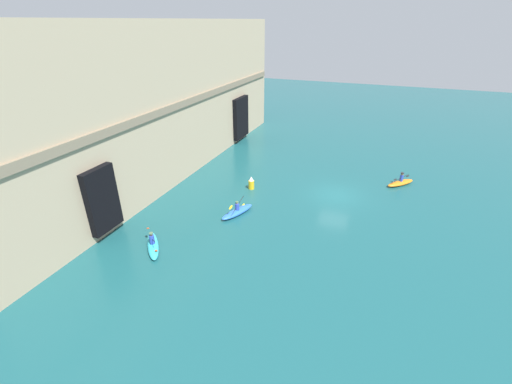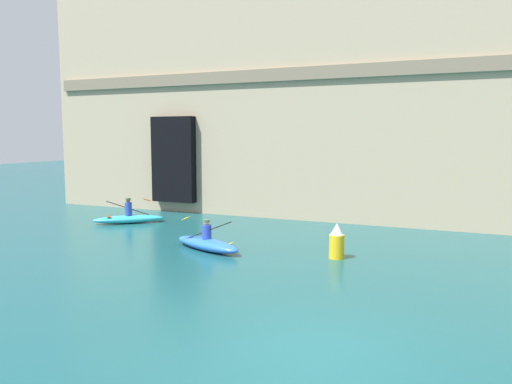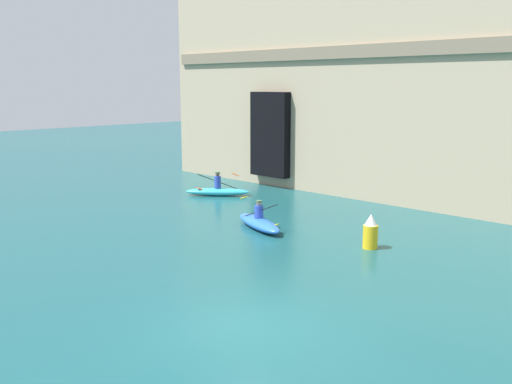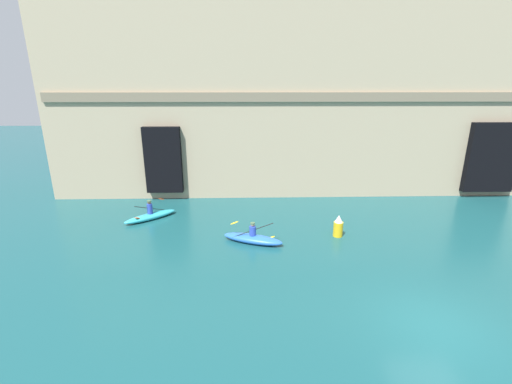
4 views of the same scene
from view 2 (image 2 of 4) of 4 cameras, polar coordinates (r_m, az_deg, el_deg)
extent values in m
plane|color=#195156|center=(9.92, 6.96, -17.80)|extent=(120.00, 120.00, 0.00)
cube|color=tan|center=(25.76, 17.94, 12.23)|extent=(39.44, 5.77, 13.60)
cube|color=#7C6E59|center=(22.88, 17.18, 13.40)|extent=(38.65, 0.24, 0.60)
cube|color=black|center=(26.79, -9.29, 3.70)|extent=(2.47, 0.70, 4.49)
ellipsoid|color=#33B2C6|center=(24.05, -14.35, -3.03)|extent=(2.92, 2.61, 0.38)
cylinder|color=#2D47B7|center=(23.98, -14.38, -1.88)|extent=(0.32, 0.32, 0.60)
sphere|color=brown|center=(23.93, -14.40, -0.93)|extent=(0.20, 0.20, 0.20)
cylinder|color=#4C6B4C|center=(23.92, -14.41, -0.74)|extent=(0.26, 0.26, 0.06)
cylinder|color=black|center=(23.97, -14.38, -1.81)|extent=(1.28, 1.56, 0.81)
ellipsoid|color=#D84C19|center=(23.85, -16.40, -2.75)|extent=(0.41, 0.44, 0.21)
ellipsoid|color=#D84C19|center=(24.13, -12.38, -0.88)|extent=(0.41, 0.44, 0.21)
ellipsoid|color=blue|center=(17.97, -5.64, -5.96)|extent=(3.22, 1.89, 0.43)
cylinder|color=#2D47B7|center=(17.88, -5.66, -4.54)|extent=(0.34, 0.34, 0.47)
sphere|color=tan|center=(17.82, -5.67, -3.49)|extent=(0.19, 0.19, 0.19)
cylinder|color=#4C6B4C|center=(17.80, -5.67, -3.26)|extent=(0.24, 0.24, 0.06)
cylinder|color=black|center=(17.87, -5.66, -4.47)|extent=(2.08, 0.24, 0.88)
ellipsoid|color=yellow|center=(17.44, -3.14, -5.98)|extent=(0.44, 0.22, 0.21)
ellipsoid|color=yellow|center=(18.34, -8.05, -3.02)|extent=(0.44, 0.22, 0.21)
cylinder|color=yellow|center=(16.88, 9.20, -6.18)|extent=(0.50, 0.50, 0.80)
cone|color=white|center=(16.76, 9.24, -4.19)|extent=(0.43, 0.43, 0.39)
camera|label=1|loc=(31.40, -57.53, 21.04)|focal=24.00mm
camera|label=3|loc=(6.21, 115.60, 10.10)|focal=40.00mm
camera|label=4|loc=(9.66, -72.89, 24.30)|focal=24.00mm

